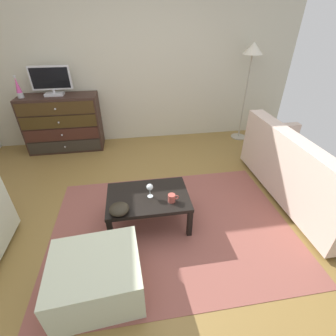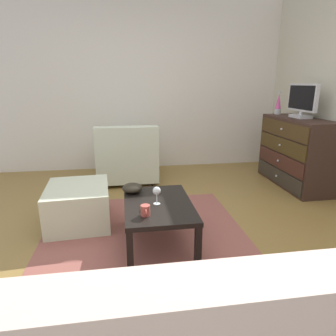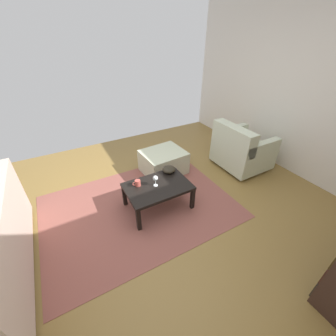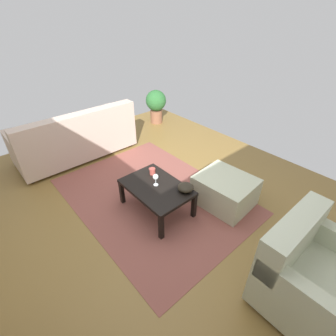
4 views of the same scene
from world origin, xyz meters
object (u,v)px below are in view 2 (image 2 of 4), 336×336
Objects in this scene: coffee_table at (158,208)px; mug at (145,210)px; wine_glass at (157,191)px; dresser at (295,152)px; ottoman at (79,205)px; bowl_decorative at (132,188)px; tv at (302,100)px; lava_lamp at (278,104)px; armchair at (127,158)px.

coffee_table is 0.28m from mug.
wine_glass is at bearing 151.81° from mug.
wine_glass is (1.28, -2.06, 0.03)m from dresser.
wine_glass is 0.95m from ottoman.
wine_glass reaches higher than bowl_decorative.
coffee_table is at bearing -58.23° from tv.
coffee_table is at bearing 35.90° from bowl_decorative.
lava_lamp reaches higher than mug.
coffee_table is at bearing 57.21° from ottoman.
wine_glass is 0.22× the size of ottoman.
coffee_table is 1.24× the size of ottoman.
lava_lamp is 1.71× the size of bowl_decorative.
tv is 2.59m from bowl_decorative.
dresser is 2.34m from armchair.
tv reaches higher than bowl_decorative.
tv reaches higher than ottoman.
armchair is 1.40m from ottoman.
ottoman is at bearing -109.59° from bowl_decorative.
tv is 3.11× the size of bowl_decorative.
lava_lamp reaches higher than armchair.
mug is (1.49, -2.17, -0.05)m from dresser.
mug is 0.59× the size of bowl_decorative.
mug is at bearing -28.41° from coffee_table.
tv is at bearing 77.97° from armchair.
mug is at bearing 8.98° from bowl_decorative.
coffee_table is 1.03× the size of armchair.
dresser is 1.74× the size of ottoman.
coffee_table is 4.48× the size of bowl_decorative.
wine_glass is at bearing -58.23° from dresser.
lava_lamp reaches higher than coffee_table.
bowl_decorative is (0.99, -2.28, -0.74)m from tv.
armchair reaches higher than mug.
lava_lamp reaches higher than ottoman.
dresser reaches higher than bowl_decorative.
mug reaches higher than ottoman.
wine_glass is (1.31, -2.08, -0.67)m from tv.
tv reaches higher than wine_glass.
ottoman is (0.77, -2.80, -0.27)m from dresser.
bowl_decorative is 0.23× the size of armchair.
lava_lamp is at bearing 89.67° from armchair.
coffee_table is 5.51× the size of wine_glass.
bowl_decorative is at bearing -66.56° from tv.
dresser is 1.41× the size of coffee_table.
bowl_decorative is 0.28× the size of ottoman.
mug is (0.21, -0.11, -0.07)m from wine_glass.
ottoman is at bearing -124.54° from wine_glass.
lava_lamp is 3.16m from ottoman.
bowl_decorative is (-0.29, -0.21, 0.09)m from coffee_table.
armchair is at bearing -179.10° from bowl_decorative.
ottoman reaches higher than coffee_table.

